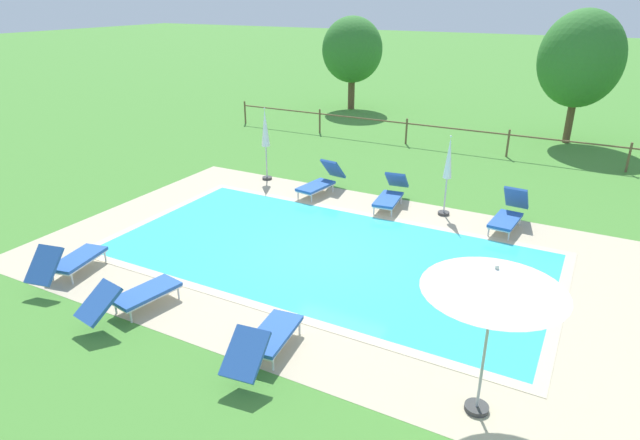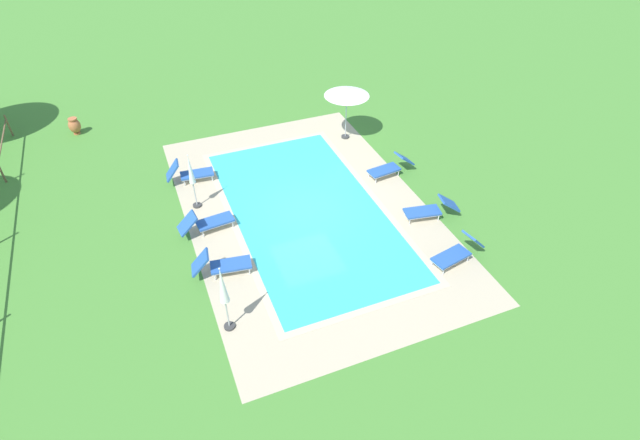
% 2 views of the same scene
% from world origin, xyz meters
% --- Properties ---
extents(ground_plane, '(160.00, 160.00, 0.00)m').
position_xyz_m(ground_plane, '(0.00, 0.00, 0.00)').
color(ground_plane, '#478433').
extents(pool_deck_paving, '(13.62, 8.64, 0.01)m').
position_xyz_m(pool_deck_paving, '(0.00, 0.00, 0.00)').
color(pool_deck_paving, '#BCAD8E').
rests_on(pool_deck_paving, ground).
extents(swimming_pool_water, '(10.19, 5.21, 0.01)m').
position_xyz_m(swimming_pool_water, '(0.00, 0.00, 0.01)').
color(swimming_pool_water, '#38C6D1').
rests_on(swimming_pool_water, ground).
extents(pool_coping_rim, '(10.67, 5.69, 0.01)m').
position_xyz_m(pool_coping_rim, '(0.00, 0.00, 0.01)').
color(pool_coping_rim, beige).
rests_on(pool_coping_rim, ground).
extents(sun_lounger_north_near_steps, '(0.82, 2.01, 0.90)m').
position_xyz_m(sun_lounger_north_near_steps, '(0.23, 3.65, 0.38)').
color(sun_lounger_north_near_steps, '#2856A8').
rests_on(sun_lounger_north_near_steps, ground).
extents(sun_lounger_north_mid, '(0.84, 2.05, 0.85)m').
position_xyz_m(sun_lounger_north_mid, '(0.97, -4.01, 0.37)').
color(sun_lounger_north_mid, '#2856A8').
rests_on(sun_lounger_north_mid, ground).
extents(sun_lounger_north_far, '(0.75, 1.88, 1.00)m').
position_xyz_m(sun_lounger_north_far, '(3.54, 3.64, 0.40)').
color(sun_lounger_north_far, '#2856A8').
rests_on(sun_lounger_north_far, ground).
extents(sun_lounger_north_end, '(0.97, 1.99, 0.94)m').
position_xyz_m(sun_lounger_north_end, '(-4.38, -3.65, 0.39)').
color(sun_lounger_north_end, '#2856A8').
rests_on(sun_lounger_north_end, ground).
extents(sun_lounger_south_near_corner, '(0.86, 1.95, 0.97)m').
position_xyz_m(sun_lounger_south_near_corner, '(-2.07, 3.67, 0.39)').
color(sun_lounger_south_near_corner, '#2856A8').
rests_on(sun_lounger_south_near_corner, ground).
extents(sun_lounger_south_mid, '(0.94, 2.08, 0.82)m').
position_xyz_m(sun_lounger_south_mid, '(-2.07, -4.03, 0.37)').
color(sun_lounger_south_mid, '#2856A8').
rests_on(sun_lounger_south_mid, ground).
extents(patio_umbrella_open_foreground, '(1.97, 1.97, 2.44)m').
position_xyz_m(patio_umbrella_open_foreground, '(4.43, -3.58, 2.21)').
color(patio_umbrella_open_foreground, '#383838').
rests_on(patio_umbrella_open_foreground, ground).
extents(patio_umbrella_closed_row_west, '(0.32, 0.32, 2.27)m').
position_xyz_m(patio_umbrella_closed_row_west, '(1.80, 3.75, 1.45)').
color(patio_umbrella_closed_row_west, '#383838').
rests_on(patio_umbrella_closed_row_west, ground).
extents(patio_umbrella_closed_row_mid_west, '(0.32, 0.32, 2.40)m').
position_xyz_m(patio_umbrella_closed_row_mid_west, '(-4.30, 4.02, 1.59)').
color(patio_umbrella_closed_row_mid_west, '#383838').
rests_on(patio_umbrella_closed_row_mid_west, ground).
extents(perimeter_fence, '(20.27, 0.08, 1.05)m').
position_xyz_m(perimeter_fence, '(0.22, 10.59, 0.71)').
color(perimeter_fence, brown).
rests_on(perimeter_fence, ground).
extents(tree_far_west, '(3.24, 3.24, 5.25)m').
position_xyz_m(tree_far_west, '(4.02, 13.99, 3.35)').
color(tree_far_west, brown).
rests_on(tree_far_west, ground).
extents(tree_west_mid, '(3.13, 3.13, 4.72)m').
position_xyz_m(tree_west_mid, '(-6.93, 16.19, 3.04)').
color(tree_west_mid, brown).
rests_on(tree_west_mid, ground).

